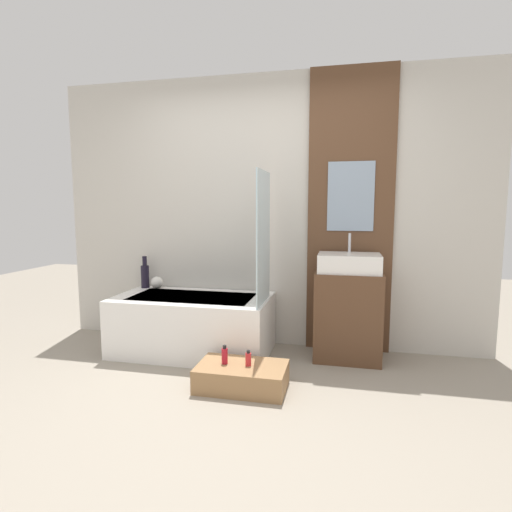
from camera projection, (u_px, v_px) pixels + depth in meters
name	position (u px, v px, depth m)	size (l,w,h in m)	color
ground_plane	(218.00, 423.00, 2.51)	(12.00, 12.00, 0.00)	gray
wall_tiled_back	(266.00, 213.00, 3.88)	(4.20, 0.06, 2.60)	beige
wall_wood_accent	(350.00, 212.00, 3.66)	(0.77, 0.04, 2.60)	brown
bathtub	(193.00, 324.00, 3.72)	(1.43, 0.75, 0.53)	white
glass_shower_screen	(263.00, 238.00, 3.39)	(0.01, 0.54, 1.13)	silver
wooden_step_bench	(242.00, 376.00, 2.99)	(0.67, 0.40, 0.18)	#997047
vanity_cabinet	(348.00, 316.00, 3.55)	(0.58, 0.42, 0.79)	brown
sink	(349.00, 263.00, 3.49)	(0.53, 0.37, 0.34)	white
vase_tall_dark	(145.00, 275.00, 4.08)	(0.08, 0.08, 0.32)	black
vase_round_light	(157.00, 283.00, 4.04)	(0.12, 0.12, 0.12)	silver
bottle_soap_primary	(225.00, 355.00, 3.00)	(0.05, 0.05, 0.14)	#B21928
bottle_soap_secondary	(248.00, 359.00, 2.96)	(0.04, 0.04, 0.12)	red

